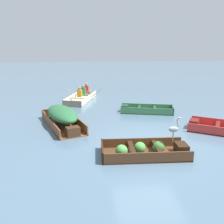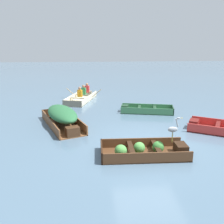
# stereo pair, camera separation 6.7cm
# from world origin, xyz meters

# --- Properties ---
(ground_plane) EXTENTS (80.00, 80.00, 0.00)m
(ground_plane) POSITION_xyz_m (0.00, 0.00, 0.00)
(ground_plane) COLOR slate
(dinghy_dark_varnish_foreground) EXTENTS (2.83, 1.29, 0.44)m
(dinghy_dark_varnish_foreground) POSITION_xyz_m (-0.33, -0.78, 0.16)
(dinghy_dark_varnish_foreground) COLOR #4C2D19
(dinghy_dark_varnish_foreground) RESTS_ON ground
(skiff_wooden_brown_near_moored) EXTENTS (2.26, 3.49, 0.84)m
(skiff_wooden_brown_near_moored) POSITION_xyz_m (-3.31, 2.41, 0.48)
(skiff_wooden_brown_near_moored) COLOR brown
(skiff_wooden_brown_near_moored) RESTS_ON ground
(skiff_green_far_moored) EXTENTS (2.83, 1.53, 0.35)m
(skiff_green_far_moored) POSITION_xyz_m (0.73, 4.30, 0.12)
(skiff_green_far_moored) COLOR #387047
(skiff_green_far_moored) RESTS_ON ground
(rowboat_cream_with_crew) EXTENTS (2.32, 3.40, 0.93)m
(rowboat_cream_with_crew) POSITION_xyz_m (-2.62, 7.48, 0.21)
(rowboat_cream_with_crew) COLOR beige
(rowboat_cream_with_crew) RESTS_ON ground
(heron_on_dinghy) EXTENTS (0.45, 0.14, 0.84)m
(heron_on_dinghy) POSITION_xyz_m (0.55, -0.82, 0.90)
(heron_on_dinghy) COLOR olive
(heron_on_dinghy) RESTS_ON dinghy_dark_varnish_foreground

